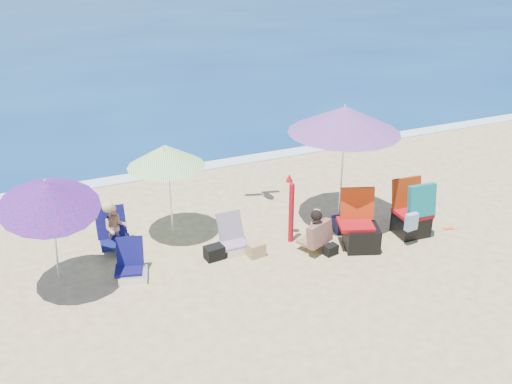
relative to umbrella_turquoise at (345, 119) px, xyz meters
name	(u,v)px	position (x,y,z in m)	size (l,w,h in m)	color
ground	(294,266)	(-1.61, -1.16, -2.20)	(120.00, 120.00, 0.00)	#D8BC84
sea	(49,2)	(-1.61, 43.84, -2.25)	(120.00, 80.00, 0.12)	navy
foam	(202,167)	(-1.61, 3.94, -2.18)	(120.00, 0.50, 0.04)	white
umbrella_turquoise	(345,119)	(0.00, 0.00, 0.00)	(2.20, 2.20, 2.50)	white
umbrella_striped	(166,156)	(-3.32, 0.79, -0.51)	(1.76, 1.76, 1.94)	white
umbrella_blue	(49,195)	(-5.47, -0.30, -0.44)	(1.84, 1.89, 2.15)	silver
furled_umbrella	(291,206)	(-1.25, -0.28, -1.47)	(0.18, 0.32, 1.34)	#B20C19
chair_navy	(132,268)	(-4.34, -0.34, -2.03)	(0.62, 0.71, 0.66)	#0F0B42
chair_rainbow	(234,241)	(-2.38, -0.19, -2.02)	(0.53, 0.61, 0.68)	#E0534F
camp_chair_left	(360,231)	(-0.16, -1.05, -1.87)	(0.86, 0.85, 1.11)	#A00B10
camp_chair_right	(412,216)	(1.03, -1.04, -1.78)	(0.76, 0.79, 1.16)	#A80C13
person_center	(316,231)	(-0.98, -0.82, -1.79)	(0.66, 0.67, 0.86)	tan
person_left	(114,227)	(-4.40, 0.73, -1.74)	(0.58, 0.73, 1.01)	tan
bag_black_a	(214,253)	(-2.83, -0.34, -2.07)	(0.37, 0.29, 0.25)	black
bag_tan	(256,250)	(-2.09, -0.56, -2.07)	(0.33, 0.26, 0.27)	tan
bag_navy_b	(343,224)	(-0.10, -0.35, -2.05)	(0.41, 0.32, 0.30)	#1D1B3D
bag_black_b	(331,250)	(-0.80, -1.06, -2.10)	(0.28, 0.23, 0.19)	black
orange_item	(448,228)	(1.88, -1.16, -2.19)	(0.23, 0.14, 0.03)	orange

